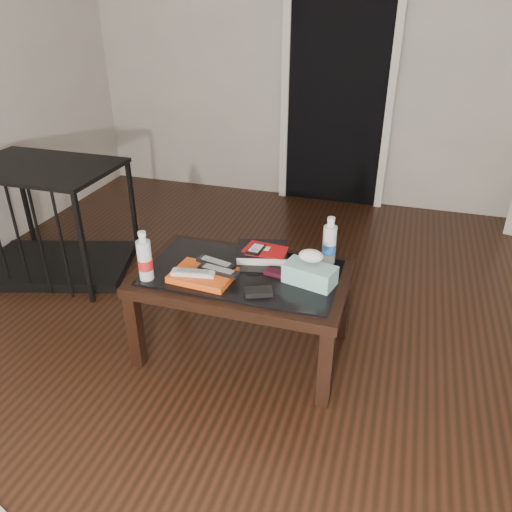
{
  "coord_description": "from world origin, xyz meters",
  "views": [
    {
      "loc": [
        0.19,
        -1.66,
        1.65
      ],
      "look_at": [
        -0.41,
        0.29,
        0.55
      ],
      "focal_mm": 35.0,
      "sensor_mm": 36.0,
      "label": 1
    }
  ],
  "objects": [
    {
      "name": "water_bottle_left",
      "position": [
        -0.88,
        0.09,
        0.58
      ],
      "size": [
        0.08,
        0.08,
        0.24
      ],
      "primitive_type": "cylinder",
      "rotation": [
        0.0,
        0.0,
        -0.21
      ],
      "color": "silver",
      "rests_on": "coffee_table"
    },
    {
      "name": "doorway",
      "position": [
        -0.4,
        2.47,
        1.02
      ],
      "size": [
        0.9,
        0.08,
        2.07
      ],
      "color": "black",
      "rests_on": "ground"
    },
    {
      "name": "tissue_box",
      "position": [
        -0.15,
        0.27,
        0.51
      ],
      "size": [
        0.25,
        0.17,
        0.09
      ],
      "primitive_type": "cube",
      "rotation": [
        0.0,
        0.0,
        -0.25
      ],
      "color": "teal",
      "rests_on": "coffee_table"
    },
    {
      "name": "pet_crate",
      "position": [
        -1.9,
        0.72,
        0.23
      ],
      "size": [
        1.03,
        0.83,
        0.71
      ],
      "rotation": [
        0.0,
        0.0,
        0.28
      ],
      "color": "black",
      "rests_on": "ground"
    },
    {
      "name": "water_bottle_right",
      "position": [
        -0.1,
        0.5,
        0.58
      ],
      "size": [
        0.07,
        0.07,
        0.24
      ],
      "primitive_type": "cylinder",
      "rotation": [
        0.0,
        0.0,
        -0.03
      ],
      "color": "white",
      "rests_on": "coffee_table"
    },
    {
      "name": "remote_black_back",
      "position": [
        -0.6,
        0.26,
        0.5
      ],
      "size": [
        0.21,
        0.1,
        0.02
      ],
      "primitive_type": "cube",
      "rotation": [
        0.0,
        0.0,
        -0.26
      ],
      "color": "black",
      "rests_on": "magazines"
    },
    {
      "name": "coffee_table",
      "position": [
        -0.47,
        0.28,
        0.4
      ],
      "size": [
        1.0,
        0.6,
        0.46
      ],
      "color": "black",
      "rests_on": "ground"
    },
    {
      "name": "remote_silver",
      "position": [
        -0.66,
        0.14,
        0.5
      ],
      "size": [
        0.21,
        0.08,
        0.02
      ],
      "primitive_type": "cube",
      "rotation": [
        0.0,
        0.0,
        0.16
      ],
      "color": "silver",
      "rests_on": "magazines"
    },
    {
      "name": "ipod",
      "position": [
        -0.45,
        0.41,
        0.52
      ],
      "size": [
        0.07,
        0.11,
        0.02
      ],
      "primitive_type": "cube",
      "rotation": [
        0.0,
        0.0,
        -0.1
      ],
      "color": "black",
      "rests_on": "dvd_mailers"
    },
    {
      "name": "magazines",
      "position": [
        -0.63,
        0.17,
        0.48
      ],
      "size": [
        0.3,
        0.23,
        0.03
      ],
      "primitive_type": "cube",
      "rotation": [
        0.0,
        0.0,
        -0.08
      ],
      "color": "#E25015",
      "rests_on": "coffee_table"
    },
    {
      "name": "dvd_mailers",
      "position": [
        -0.41,
        0.45,
        0.51
      ],
      "size": [
        0.2,
        0.15,
        0.01
      ],
      "primitive_type": "cube",
      "rotation": [
        0.0,
        0.0,
        -0.11
      ],
      "color": "#AD0B0F",
      "rests_on": "textbook"
    },
    {
      "name": "wallet",
      "position": [
        -0.34,
        0.12,
        0.47
      ],
      "size": [
        0.14,
        0.11,
        0.02
      ],
      "primitive_type": "cube",
      "rotation": [
        0.0,
        0.0,
        0.39
      ],
      "color": "black",
      "rests_on": "coffee_table"
    },
    {
      "name": "remote_black_front",
      "position": [
        -0.56,
        0.19,
        0.5
      ],
      "size": [
        0.21,
        0.08,
        0.02
      ],
      "primitive_type": "cube",
      "rotation": [
        0.0,
        0.0,
        -0.17
      ],
      "color": "black",
      "rests_on": "magazines"
    },
    {
      "name": "flip_phone",
      "position": [
        -0.32,
        0.3,
        0.47
      ],
      "size": [
        0.1,
        0.06,
        0.02
      ],
      "primitive_type": "cube",
      "rotation": [
        0.0,
        0.0,
        -0.13
      ],
      "color": "black",
      "rests_on": "coffee_table"
    },
    {
      "name": "textbook",
      "position": [
        -0.43,
        0.46,
        0.48
      ],
      "size": [
        0.29,
        0.25,
        0.05
      ],
      "primitive_type": "cube",
      "rotation": [
        0.0,
        0.0,
        0.24
      ],
      "color": "black",
      "rests_on": "coffee_table"
    },
    {
      "name": "ground",
      "position": [
        0.0,
        0.0,
        0.0
      ],
      "size": [
        5.0,
        5.0,
        0.0
      ],
      "primitive_type": "plane",
      "color": "black",
      "rests_on": "ground"
    }
  ]
}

